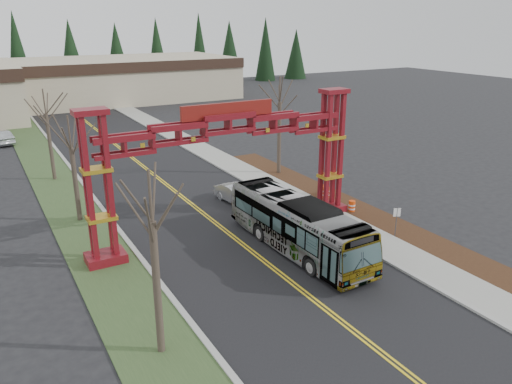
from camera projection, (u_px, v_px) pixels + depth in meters
road at (189, 202)px, 38.25m from camera, size 12.00×110.00×0.02m
lane_line_left at (187, 202)px, 38.19m from camera, size 0.12×100.00×0.01m
lane_line_right at (190, 202)px, 38.30m from camera, size 0.12×100.00×0.01m
curb_right at (258, 189)px, 41.11m from camera, size 0.30×110.00×0.15m
sidewalk_right at (273, 186)px, 41.79m from camera, size 2.60×110.00×0.14m
landscape_strip at (436, 246)px, 30.70m from camera, size 2.60×50.00×0.12m
grass_median at (81, 222)px, 34.50m from camera, size 4.00×110.00×0.08m
curb_left at (108, 216)px, 35.35m from camera, size 0.30×110.00×0.15m
gateway_arch at (228, 145)px, 30.55m from camera, size 18.20×1.60×8.90m
retail_building_east at (120, 79)px, 86.89m from camera, size 38.00×20.30×7.00m
conifer_treeline at (48, 59)px, 91.24m from camera, size 116.10×5.60×13.00m
transit_bus at (297, 225)px, 29.87m from camera, size 3.02×11.71×3.24m
silver_sedan at (236, 194)px, 37.95m from camera, size 2.07×4.36×1.38m
parked_car_far_a at (1, 138)px, 55.83m from camera, size 2.57×4.86×1.52m
bare_tree_median_near at (152, 223)px, 19.13m from camera, size 3.19×3.19×8.04m
bare_tree_median_mid at (71, 148)px, 33.11m from camera, size 3.30×3.30×7.38m
bare_tree_median_far at (46, 114)px, 41.76m from camera, size 3.14×3.14×7.88m
bare_tree_right_far at (280, 103)px, 43.26m from camera, size 3.35×3.35×8.70m
street_sign at (397, 217)px, 31.58m from camera, size 0.44×0.21×2.03m
barrel_south at (352, 207)px, 36.09m from camera, size 0.49×0.49×0.90m
barrel_mid at (326, 193)px, 38.81m from camera, size 0.55×0.55×1.01m
barrel_north at (322, 191)px, 39.52m from camera, size 0.48×0.48×0.89m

